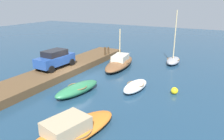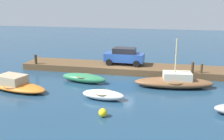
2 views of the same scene
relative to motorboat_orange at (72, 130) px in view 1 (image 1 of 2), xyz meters
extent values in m
plane|color=navy|center=(-7.35, -5.54, -0.43)|extent=(84.00, 84.00, 0.00)
cube|color=brown|center=(-7.35, -7.35, -0.12)|extent=(20.15, 3.22, 0.62)
ellipsoid|color=orange|center=(-0.11, 0.02, -0.14)|extent=(5.79, 3.11, 0.59)
torus|color=olive|center=(-0.11, 0.02, 0.02)|extent=(2.39, 2.39, 0.07)
cube|color=tan|center=(0.30, -0.07, 0.38)|extent=(2.43, 1.96, 0.69)
ellipsoid|color=brown|center=(-12.18, -3.35, -0.05)|extent=(6.50, 2.76, 0.77)
torus|color=olive|center=(-12.18, -3.35, 0.17)|extent=(2.30, 2.30, 0.07)
cube|color=beige|center=(-12.42, -3.38, 0.51)|extent=(2.36, 1.58, 0.64)
cylinder|color=#C6B284|center=(-12.24, -3.36, 1.86)|extent=(0.12, 0.12, 3.35)
ellipsoid|color=#939399|center=(-16.15, 1.27, -0.10)|extent=(3.14, 1.43, 0.66)
torus|color=olive|center=(-16.15, 1.27, 0.08)|extent=(1.43, 1.43, 0.07)
cylinder|color=#C6B284|center=(-15.97, 1.28, 2.70)|extent=(0.12, 0.12, 5.21)
ellipsoid|color=#2D7A4C|center=(-4.61, -3.10, -0.06)|extent=(4.26, 2.01, 0.74)
torus|color=olive|center=(-4.61, -3.10, 0.14)|extent=(1.64, 1.64, 0.07)
ellipsoid|color=white|center=(-7.25, 0.48, -0.11)|extent=(3.18, 1.47, 0.66)
torus|color=olive|center=(-7.25, 0.48, 0.08)|extent=(1.41, 1.41, 0.07)
cylinder|color=#47331E|center=(-14.55, -5.99, 0.60)|extent=(0.20, 0.20, 0.82)
cylinder|color=#47331E|center=(-13.78, -5.99, 0.66)|extent=(0.25, 0.25, 0.94)
cube|color=#234793|center=(-7.36, -7.67, 0.92)|extent=(3.92, 1.76, 0.82)
cube|color=black|center=(-7.36, -7.67, 1.60)|extent=(2.21, 1.51, 0.54)
cylinder|color=black|center=(-5.98, -6.91, 0.51)|extent=(0.65, 0.24, 0.64)
cylinder|color=black|center=(-6.04, -8.53, 0.51)|extent=(0.65, 0.24, 0.64)
cylinder|color=black|center=(-8.69, -6.81, 0.51)|extent=(0.65, 0.24, 0.64)
cylinder|color=black|center=(-8.74, -8.44, 0.51)|extent=(0.65, 0.24, 0.64)
sphere|color=yellow|center=(-7.95, 3.32, -0.17)|extent=(0.53, 0.53, 0.53)
camera|label=1|loc=(7.54, 6.37, 6.28)|focal=35.22mm
camera|label=2|loc=(-11.64, 17.60, 6.44)|focal=42.25mm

